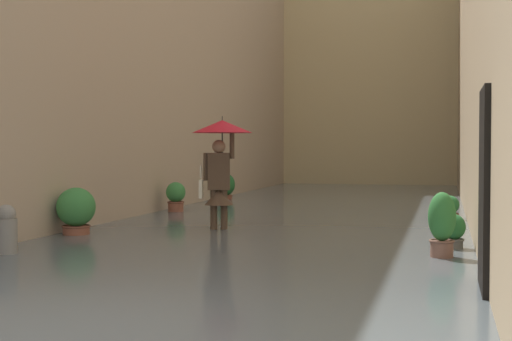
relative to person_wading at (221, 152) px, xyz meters
The scene contains 11 objects.
ground_plane 4.77m from the person_wading, 101.36° to the right, with size 60.00×60.00×0.00m, color slate.
flood_water 4.74m from the person_wading, 101.36° to the right, with size 7.43×28.84×0.17m, color #515B60.
building_facade_far 17.50m from the person_wading, 93.04° to the right, with size 10.23×1.80×13.05m, color tan.
person_wading is the anchor object (origin of this frame).
potted_plant_mid_left 4.94m from the person_wading, 143.82° to the right, with size 0.39×0.39×0.64m.
potted_plant_mid_right 3.81m from the person_wading, 56.48° to the right, with size 0.43×0.43×0.83m.
potted_plant_far_right 2.65m from the person_wading, 31.73° to the left, with size 0.64×0.64×0.94m.
potted_plant_near_left 4.31m from the person_wading, 160.30° to the left, with size 0.35×0.35×0.66m.
potted_plant_near_right 7.42m from the person_wading, 73.31° to the right, with size 0.55×0.55×0.88m.
potted_plant_far_left 4.51m from the person_wading, 148.59° to the left, with size 0.36×0.36×1.02m.
mooring_bollard 4.13m from the person_wading, 61.10° to the left, with size 0.29×0.29×0.83m.
Camera 1 is at (-2.91, 4.95, 1.60)m, focal length 50.46 mm.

